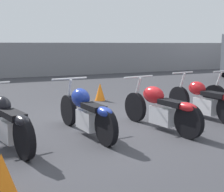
% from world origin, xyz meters
% --- Properties ---
extents(ground_plane, '(60.00, 60.00, 0.00)m').
position_xyz_m(ground_plane, '(0.00, 0.00, 0.00)').
color(ground_plane, '#38383D').
extents(fence_back, '(40.00, 0.04, 1.72)m').
position_xyz_m(fence_back, '(0.00, 10.35, 0.86)').
color(fence_back, gray).
rests_on(fence_back, ground_plane).
extents(motorcycle_slot_1, '(0.71, 2.03, 1.00)m').
position_xyz_m(motorcycle_slot_1, '(-2.01, -0.48, 0.42)').
color(motorcycle_slot_1, black).
rests_on(motorcycle_slot_1, ground_plane).
extents(motorcycle_slot_2, '(0.74, 2.17, 0.99)m').
position_xyz_m(motorcycle_slot_2, '(-0.62, -0.32, 0.44)').
color(motorcycle_slot_2, black).
rests_on(motorcycle_slot_2, ground_plane).
extents(motorcycle_slot_3, '(0.75, 2.13, 0.99)m').
position_xyz_m(motorcycle_slot_3, '(0.82, -0.61, 0.44)').
color(motorcycle_slot_3, black).
rests_on(motorcycle_slot_3, ground_plane).
extents(motorcycle_slot_4, '(0.64, 2.12, 0.99)m').
position_xyz_m(motorcycle_slot_4, '(2.23, -0.25, 0.42)').
color(motorcycle_slot_4, black).
rests_on(motorcycle_slot_4, ground_plane).
extents(traffic_cone_near, '(0.33, 0.33, 0.52)m').
position_xyz_m(traffic_cone_near, '(-2.29, -2.25, 0.26)').
color(traffic_cone_near, orange).
rests_on(traffic_cone_near, ground_plane).
extents(traffic_cone_far, '(0.31, 0.31, 0.52)m').
position_xyz_m(traffic_cone_far, '(1.00, 2.82, 0.26)').
color(traffic_cone_far, orange).
rests_on(traffic_cone_far, ground_plane).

